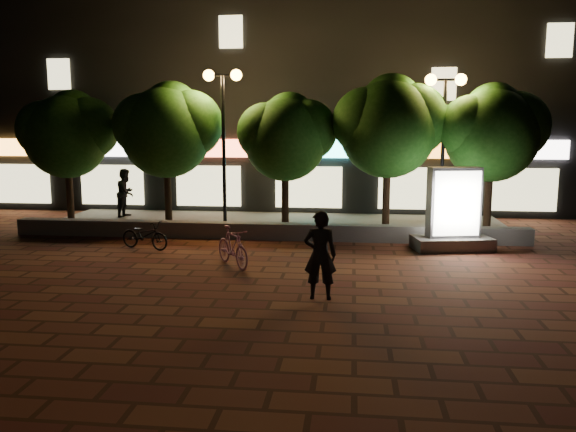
# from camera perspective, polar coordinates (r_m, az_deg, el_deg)

# --- Properties ---
(ground) EXTENTS (80.00, 80.00, 0.00)m
(ground) POSITION_cam_1_polar(r_m,az_deg,el_deg) (13.95, -4.95, -5.53)
(ground) COLOR brown
(ground) RESTS_ON ground
(retaining_wall) EXTENTS (16.00, 0.45, 0.50)m
(retaining_wall) POSITION_cam_1_polar(r_m,az_deg,el_deg) (17.74, -2.41, -1.51)
(retaining_wall) COLOR slate
(retaining_wall) RESTS_ON ground
(sidewalk) EXTENTS (16.00, 5.00, 0.08)m
(sidewalk) POSITION_cam_1_polar(r_m,az_deg,el_deg) (20.21, -1.32, -0.80)
(sidewalk) COLOR slate
(sidewalk) RESTS_ON ground
(building_block) EXTENTS (28.00, 8.12, 11.30)m
(building_block) POSITION_cam_1_polar(r_m,az_deg,el_deg) (26.40, 0.58, 12.31)
(building_block) COLOR black
(building_block) RESTS_ON ground
(tree_far_left) EXTENTS (3.36, 2.80, 4.63)m
(tree_far_left) POSITION_cam_1_polar(r_m,az_deg,el_deg) (21.03, -21.05, 7.89)
(tree_far_left) COLOR black
(tree_far_left) RESTS_ON sidewalk
(tree_left) EXTENTS (3.60, 3.00, 4.89)m
(tree_left) POSITION_cam_1_polar(r_m,az_deg,el_deg) (19.67, -11.88, 8.70)
(tree_left) COLOR black
(tree_left) RESTS_ON sidewalk
(tree_mid) EXTENTS (3.24, 2.70, 4.50)m
(tree_mid) POSITION_cam_1_polar(r_m,az_deg,el_deg) (18.81, -0.10, 8.19)
(tree_mid) COLOR black
(tree_mid) RESTS_ON sidewalk
(tree_right) EXTENTS (3.72, 3.10, 5.07)m
(tree_right) POSITION_cam_1_polar(r_m,az_deg,el_deg) (18.72, 10.13, 9.12)
(tree_right) COLOR black
(tree_right) RESTS_ON sidewalk
(tree_far_right) EXTENTS (3.48, 2.90, 4.76)m
(tree_far_right) POSITION_cam_1_polar(r_m,az_deg,el_deg) (19.19, 19.78, 8.13)
(tree_far_right) COLOR black
(tree_far_right) RESTS_ON sidewalk
(street_lamp_left) EXTENTS (1.26, 0.36, 5.18)m
(street_lamp_left) POSITION_cam_1_polar(r_m,az_deg,el_deg) (18.90, -6.49, 10.60)
(street_lamp_left) COLOR black
(street_lamp_left) RESTS_ON sidewalk
(street_lamp_right) EXTENTS (1.26, 0.36, 4.98)m
(street_lamp_right) POSITION_cam_1_polar(r_m,az_deg,el_deg) (18.64, 15.33, 9.95)
(street_lamp_right) COLOR black
(street_lamp_right) RESTS_ON sidewalk
(ad_kiosk) EXTENTS (2.34, 1.49, 2.34)m
(ad_kiosk) POSITION_cam_1_polar(r_m,az_deg,el_deg) (16.79, 16.13, -0.06)
(ad_kiosk) COLOR slate
(ad_kiosk) RESTS_ON ground
(scooter_pink) EXTENTS (1.38, 1.61, 1.00)m
(scooter_pink) POSITION_cam_1_polar(r_m,az_deg,el_deg) (14.32, -5.55, -3.09)
(scooter_pink) COLOR #C07AAE
(scooter_pink) RESTS_ON ground
(rider) EXTENTS (0.68, 0.45, 1.82)m
(rider) POSITION_cam_1_polar(r_m,az_deg,el_deg) (11.57, 3.22, -3.91)
(rider) COLOR black
(rider) RESTS_ON ground
(scooter_parked) EXTENTS (1.64, 0.97, 0.81)m
(scooter_parked) POSITION_cam_1_polar(r_m,az_deg,el_deg) (16.77, -14.09, -1.86)
(scooter_parked) COLOR black
(scooter_parked) RESTS_ON ground
(pedestrian) EXTENTS (0.74, 0.92, 1.81)m
(pedestrian) POSITION_cam_1_polar(r_m,az_deg,el_deg) (22.32, -15.86, 2.25)
(pedestrian) COLOR black
(pedestrian) RESTS_ON sidewalk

